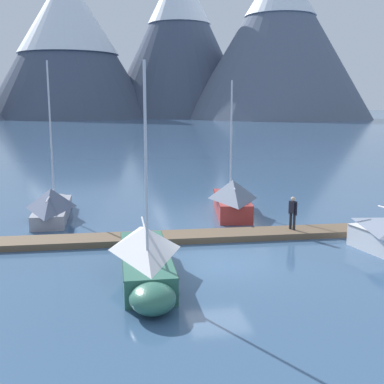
# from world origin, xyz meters

# --- Properties ---
(ground_plane) EXTENTS (700.00, 700.00, 0.00)m
(ground_plane) POSITION_xyz_m (0.00, 0.00, 0.00)
(ground_plane) COLOR #38567A
(mountain_central_massif) EXTENTS (70.16, 70.16, 59.28)m
(mountain_central_massif) POSITION_xyz_m (-17.52, 195.82, 31.75)
(mountain_central_massif) COLOR #424C60
(mountain_central_massif) RESTS_ON ground
(mountain_shoulder_ridge) EXTENTS (65.35, 65.35, 67.28)m
(mountain_shoulder_ridge) POSITION_xyz_m (30.12, 202.51, 34.97)
(mountain_shoulder_ridge) COLOR #424C60
(mountain_shoulder_ridge) RESTS_ON ground
(mountain_east_summit) EXTENTS (75.07, 75.07, 62.44)m
(mountain_east_summit) POSITION_xyz_m (66.17, 173.98, 32.18)
(mountain_east_summit) COLOR slate
(mountain_east_summit) RESTS_ON ground
(dock) EXTENTS (21.00, 2.47, 0.30)m
(dock) POSITION_xyz_m (0.00, 4.00, 0.14)
(dock) COLOR brown
(dock) RESTS_ON ground
(sailboat_nearest_berth) EXTENTS (2.04, 7.62, 9.01)m
(sailboat_nearest_berth) POSITION_xyz_m (-7.54, 10.05, 0.85)
(sailboat_nearest_berth) COLOR #93939E
(sailboat_nearest_berth) RESTS_ON ground
(sailboat_second_berth) EXTENTS (2.13, 7.35, 8.06)m
(sailboat_second_berth) POSITION_xyz_m (-3.05, -0.95, 0.87)
(sailboat_second_berth) COLOR #336B56
(sailboat_second_berth) RESTS_ON ground
(sailboat_mid_dock_port) EXTENTS (2.79, 6.64, 7.93)m
(sailboat_mid_dock_port) POSITION_xyz_m (3.00, 9.10, 1.01)
(sailboat_mid_dock_port) COLOR #B2332D
(sailboat_mid_dock_port) RESTS_ON ground
(person_on_dock) EXTENTS (0.34, 0.56, 1.69)m
(person_on_dock) POSITION_xyz_m (4.77, 3.87, 1.26)
(person_on_dock) COLOR #232328
(person_on_dock) RESTS_ON dock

